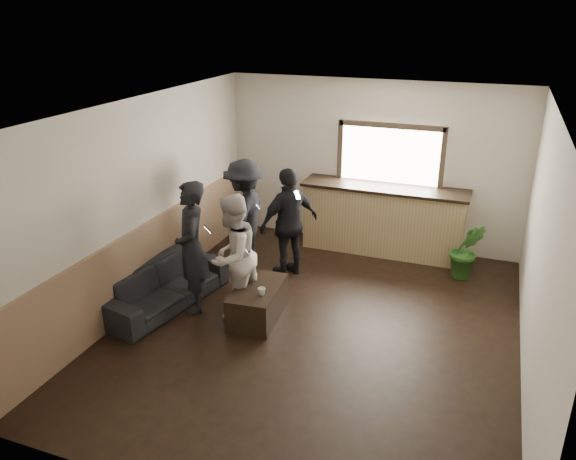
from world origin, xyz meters
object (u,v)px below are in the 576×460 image
at_px(bar_counter, 383,215).
at_px(cup_a, 252,277).
at_px(coffee_table, 258,302).
at_px(person_a, 192,247).
at_px(potted_plant, 467,250).
at_px(person_c, 245,215).
at_px(person_d, 289,223).
at_px(sofa, 164,285).
at_px(cup_b, 262,291).
at_px(person_b, 233,256).

height_order(bar_counter, cup_a, bar_counter).
relative_size(coffee_table, person_a, 0.56).
height_order(potted_plant, person_c, person_c).
distance_m(person_a, person_d, 1.66).
bearing_deg(sofa, bar_counter, -29.82).
bearing_deg(potted_plant, cup_b, -134.81).
height_order(cup_b, person_d, person_d).
xyz_separation_m(bar_counter, person_d, (-1.15, -1.38, 0.21)).
bearing_deg(person_a, bar_counter, 113.29).
bearing_deg(person_b, cup_a, 134.60).
distance_m(cup_b, potted_plant, 3.34).
xyz_separation_m(cup_a, person_c, (-0.66, 1.21, 0.38)).
height_order(coffee_table, person_c, person_c).
relative_size(coffee_table, person_b, 0.60).
distance_m(person_a, person_c, 1.44).
height_order(person_b, person_d, person_d).
height_order(bar_counter, cup_b, bar_counter).
xyz_separation_m(coffee_table, person_d, (-0.06, 1.36, 0.62)).
relative_size(bar_counter, person_b, 1.61).
bearing_deg(person_b, potted_plant, 134.96).
height_order(bar_counter, person_a, bar_counter).
distance_m(coffee_table, potted_plant, 3.32).
xyz_separation_m(bar_counter, cup_a, (-1.24, -2.58, -0.14)).
xyz_separation_m(potted_plant, person_c, (-3.29, -0.83, 0.43)).
relative_size(bar_counter, cup_b, 27.07).
bearing_deg(cup_a, sofa, -166.46).
bearing_deg(person_c, cup_a, 24.17).
bearing_deg(sofa, coffee_table, -73.92).
bearing_deg(cup_b, sofa, 178.44).
bearing_deg(cup_a, person_b, -142.66).
bearing_deg(coffee_table, potted_plant, 41.51).
relative_size(potted_plant, person_d, 0.53).
xyz_separation_m(potted_plant, person_b, (-2.83, -2.19, 0.39)).
height_order(coffee_table, potted_plant, potted_plant).
bearing_deg(cup_b, person_d, 97.31).
relative_size(person_b, person_d, 0.99).
bearing_deg(person_d, cup_a, 32.56).
height_order(coffee_table, cup_b, cup_b).
bearing_deg(person_c, person_b, 13.95).
relative_size(cup_a, cup_b, 1.31).
bearing_deg(bar_counter, coffee_table, -111.68).
xyz_separation_m(person_a, person_b, (0.56, 0.07, -0.07)).
bearing_deg(person_d, cup_b, 43.79).
relative_size(bar_counter, cup_a, 20.61).
xyz_separation_m(sofa, person_d, (1.30, 1.49, 0.56)).
xyz_separation_m(coffee_table, person_b, (-0.35, 0.01, 0.61)).
relative_size(cup_b, potted_plant, 0.11).
xyz_separation_m(cup_a, cup_b, (0.28, -0.33, -0.01)).
bearing_deg(sofa, person_b, -71.67).
height_order(sofa, person_a, person_a).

